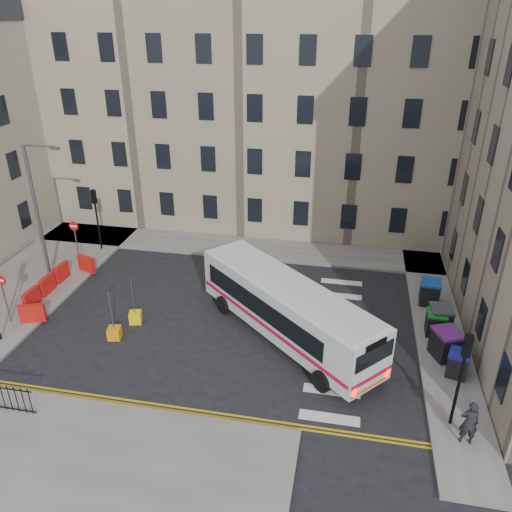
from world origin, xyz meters
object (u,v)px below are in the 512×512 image
(wheelie_bin_a, at_px, (458,363))
(bollard_chevron, at_px, (115,333))
(bus, at_px, (286,307))
(wheelie_bin_d, at_px, (440,319))
(bollard_yellow, at_px, (135,317))
(wheelie_bin_e, at_px, (430,292))
(pedestrian, at_px, (469,423))
(streetlamp, at_px, (37,213))
(wheelie_bin_b, at_px, (446,344))
(wheelie_bin_c, at_px, (436,323))

(wheelie_bin_a, xyz_separation_m, bollard_chevron, (-15.97, -0.24, -0.42))
(bus, relative_size, bollard_chevron, 16.19)
(wheelie_bin_d, bearing_deg, bollard_yellow, -176.61)
(wheelie_bin_e, distance_m, pedestrian, 9.96)
(wheelie_bin_a, distance_m, wheelie_bin_d, 3.35)
(streetlamp, relative_size, wheelie_bin_d, 6.22)
(wheelie_bin_b, distance_m, bollard_yellow, 15.17)
(wheelie_bin_b, bearing_deg, bus, 154.69)
(bus, xyz_separation_m, wheelie_bin_d, (7.42, 1.85, -0.91))
(bus, relative_size, wheelie_bin_a, 7.91)
(streetlamp, xyz_separation_m, pedestrian, (21.98, -8.38, -3.25))
(bollard_yellow, bearing_deg, wheelie_bin_d, 7.73)
(bus, distance_m, pedestrian, 9.27)
(wheelie_bin_a, relative_size, wheelie_bin_e, 0.94)
(wheelie_bin_e, height_order, pedestrian, pedestrian)
(streetlamp, height_order, wheelie_bin_a, streetlamp)
(streetlamp, xyz_separation_m, wheelie_bin_c, (21.71, -1.37, -3.59))
(wheelie_bin_d, bearing_deg, bollard_chevron, -171.48)
(wheelie_bin_e, bearing_deg, bollard_yellow, -157.19)
(bus, distance_m, bollard_yellow, 7.89)
(wheelie_bin_c, height_order, pedestrian, pedestrian)
(wheelie_bin_d, bearing_deg, wheelie_bin_e, 90.02)
(wheelie_bin_a, bearing_deg, bollard_chevron, -162.85)
(streetlamp, distance_m, bollard_yellow, 8.47)
(wheelie_bin_c, xyz_separation_m, bollard_yellow, (-14.95, -1.77, -0.44))
(wheelie_bin_c, bearing_deg, wheelie_bin_e, 91.83)
(bollard_chevron, bearing_deg, wheelie_bin_a, 0.84)
(wheelie_bin_c, height_order, wheelie_bin_e, wheelie_bin_e)
(streetlamp, relative_size, wheelie_bin_e, 6.22)
(wheelie_bin_d, bearing_deg, streetlamp, 172.85)
(bus, xyz_separation_m, wheelie_bin_c, (7.19, 1.56, -0.97))
(bollard_chevron, bearing_deg, wheelie_bin_b, 5.25)
(bus, height_order, bollard_chevron, bus)
(streetlamp, bearing_deg, bus, -11.42)
(streetlamp, xyz_separation_m, bus, (14.52, -2.93, -2.62))
(pedestrian, bearing_deg, bollard_yellow, -21.19)
(wheelie_bin_b, relative_size, wheelie_bin_d, 1.20)
(wheelie_bin_c, relative_size, bollard_chevron, 1.96)
(streetlamp, bearing_deg, wheelie_bin_a, -11.19)
(bus, bearing_deg, bollard_yellow, 133.87)
(wheelie_bin_d, height_order, bollard_yellow, wheelie_bin_d)
(bollard_yellow, bearing_deg, wheelie_bin_b, -0.27)
(bollard_yellow, bearing_deg, streetlamp, 155.08)
(wheelie_bin_e, distance_m, bollard_yellow, 15.71)
(bus, distance_m, wheelie_bin_b, 7.45)
(bollard_yellow, relative_size, bollard_chevron, 1.00)
(wheelie_bin_e, relative_size, bollard_yellow, 2.18)
(streetlamp, height_order, wheelie_bin_b, streetlamp)
(pedestrian, bearing_deg, wheelie_bin_d, -91.78)
(wheelie_bin_c, xyz_separation_m, wheelie_bin_d, (0.23, 0.29, 0.07))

